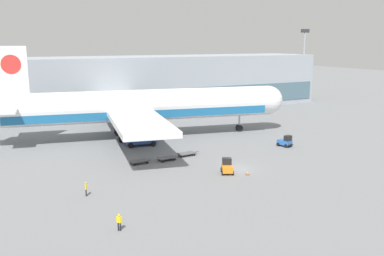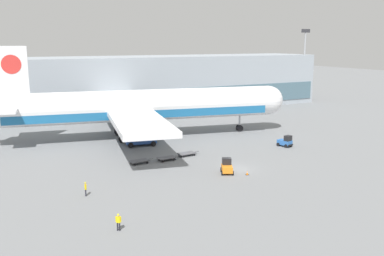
{
  "view_description": "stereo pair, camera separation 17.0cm",
  "coord_description": "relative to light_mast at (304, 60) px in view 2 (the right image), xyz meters",
  "views": [
    {
      "loc": [
        -32.65,
        -48.51,
        17.65
      ],
      "look_at": [
        -1.43,
        11.48,
        4.0
      ],
      "focal_mm": 40.0,
      "sensor_mm": 36.0,
      "label": 1
    },
    {
      "loc": [
        -32.5,
        -48.59,
        17.65
      ],
      "look_at": [
        -1.43,
        11.48,
        4.0
      ],
      "focal_mm": 40.0,
      "sensor_mm": 36.0,
      "label": 2
    }
  ],
  "objects": [
    {
      "name": "ground_plane",
      "position": [
        -54.19,
        -47.92,
        -12.44
      ],
      "size": [
        400.0,
        400.0,
        0.0
      ],
      "primitive_type": "plane",
      "color": "slate"
    },
    {
      "name": "traffic_cone_near",
      "position": [
        -54.6,
        -50.75,
        -12.16
      ],
      "size": [
        0.4,
        0.4,
        0.58
      ],
      "color": "black",
      "rests_on": "ground_plane"
    },
    {
      "name": "baggage_dolly_lead",
      "position": [
        -65.63,
        -38.86,
        -12.05
      ],
      "size": [
        3.75,
        1.74,
        0.48
      ],
      "rotation": [
        0.0,
        0.0,
        0.09
      ],
      "color": "#56565B",
      "rests_on": "ground_plane"
    },
    {
      "name": "ground_crew_far",
      "position": [
        -75.95,
        -48.76,
        -11.45
      ],
      "size": [
        0.28,
        0.56,
        1.69
      ],
      "rotation": [
        0.0,
        0.0,
        4.53
      ],
      "color": "black",
      "rests_on": "ground_plane"
    },
    {
      "name": "scissor_lift_loader",
      "position": [
        -61.36,
        -28.06,
        -10.6
      ],
      "size": [
        5.67,
        4.21,
        4.68
      ],
      "rotation": [
        0.0,
        0.0,
        -0.19
      ],
      "color": "#284C99",
      "rests_on": "ground_plane"
    },
    {
      "name": "light_mast",
      "position": [
        0.0,
        0.0,
        0.0
      ],
      "size": [
        2.8,
        0.5,
        21.27
      ],
      "color": "#9EA0A5",
      "rests_on": "ground_plane"
    },
    {
      "name": "baggage_dolly_second",
      "position": [
        -61.35,
        -39.15,
        -12.05
      ],
      "size": [
        3.75,
        1.74,
        0.48
      ],
      "rotation": [
        0.0,
        0.0,
        0.09
      ],
      "color": "#56565B",
      "rests_on": "ground_plane"
    },
    {
      "name": "ground_crew_near",
      "position": [
        -75.45,
        -59.57,
        -11.44
      ],
      "size": [
        0.48,
        0.39,
        1.71
      ],
      "rotation": [
        0.0,
        0.0,
        5.68
      ],
      "color": "black",
      "rests_on": "ground_plane"
    },
    {
      "name": "terminal_building",
      "position": [
        -42.12,
        8.07,
        -5.45
      ],
      "size": [
        90.0,
        18.2,
        14.0
      ],
      "color": "#9EA8B2",
      "rests_on": "ground_plane"
    },
    {
      "name": "baggage_dolly_third",
      "position": [
        -57.44,
        -38.17,
        -12.05
      ],
      "size": [
        3.75,
        1.74,
        0.48
      ],
      "rotation": [
        0.0,
        0.0,
        0.09
      ],
      "color": "#56565B",
      "rests_on": "ground_plane"
    },
    {
      "name": "baggage_tug_mid",
      "position": [
        -56.62,
        -48.77,
        -11.56
      ],
      "size": [
        2.46,
        2.81,
        2.0
      ],
      "rotation": [
        0.0,
        0.0,
        1.11
      ],
      "color": "orange",
      "rests_on": "ground_plane"
    },
    {
      "name": "airplane_main",
      "position": [
        -59.73,
        -22.25,
        -6.6
      ],
      "size": [
        57.56,
        48.65,
        17.0
      ],
      "rotation": [
        0.0,
        0.0,
        -0.19
      ],
      "color": "white",
      "rests_on": "ground_plane"
    },
    {
      "name": "baggage_tug_foreground",
      "position": [
        -39.64,
        -40.5,
        -11.56
      ],
      "size": [
        2.17,
        2.73,
        2.0
      ],
      "rotation": [
        0.0,
        0.0,
        -1.3
      ],
      "color": "#2D66B7",
      "rests_on": "ground_plane"
    }
  ]
}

